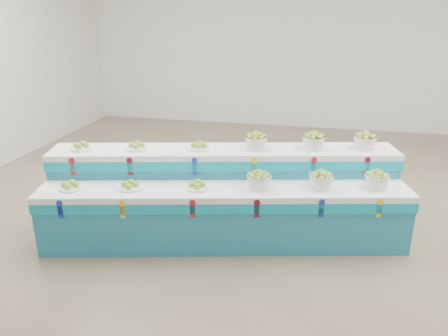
{
  "coord_description": "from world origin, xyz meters",
  "views": [
    {
      "loc": [
        0.43,
        -5.17,
        2.61
      ],
      "look_at": [
        -0.6,
        -0.53,
        0.87
      ],
      "focal_mm": 34.75,
      "sensor_mm": 36.0,
      "label": 1
    }
  ],
  "objects_px": {
    "display_stand": "(224,196)",
    "basket_upper_right": "(365,141)",
    "plate_upper_mid": "(137,145)",
    "basket_lower_left": "(259,180)"
  },
  "relations": [
    {
      "from": "plate_upper_mid",
      "to": "basket_upper_right",
      "type": "height_order",
      "value": "basket_upper_right"
    },
    {
      "from": "basket_lower_left",
      "to": "plate_upper_mid",
      "type": "distance_m",
      "value": 1.56
    },
    {
      "from": "basket_lower_left",
      "to": "basket_upper_right",
      "type": "distance_m",
      "value": 1.45
    },
    {
      "from": "display_stand",
      "to": "basket_lower_left",
      "type": "distance_m",
      "value": 0.56
    },
    {
      "from": "display_stand",
      "to": "basket_upper_right",
      "type": "height_order",
      "value": "basket_upper_right"
    },
    {
      "from": "plate_upper_mid",
      "to": "basket_upper_right",
      "type": "xyz_separation_m",
      "value": [
        2.69,
        0.62,
        0.05
      ]
    },
    {
      "from": "display_stand",
      "to": "basket_upper_right",
      "type": "relative_size",
      "value": 15.54
    },
    {
      "from": "basket_lower_left",
      "to": "basket_upper_right",
      "type": "bearing_deg",
      "value": 34.6
    },
    {
      "from": "basket_lower_left",
      "to": "display_stand",
      "type": "bearing_deg",
      "value": 159.18
    },
    {
      "from": "display_stand",
      "to": "plate_upper_mid",
      "type": "height_order",
      "value": "plate_upper_mid"
    }
  ]
}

